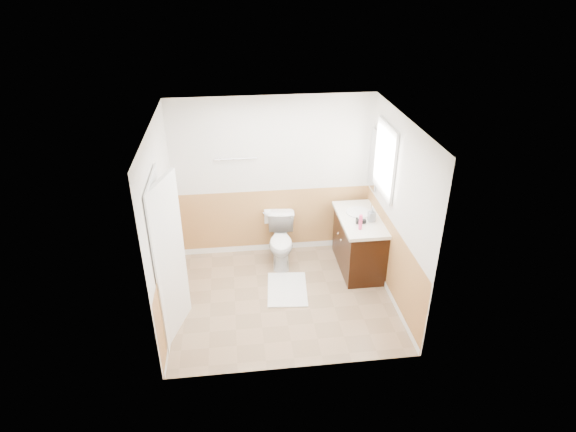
{
  "coord_description": "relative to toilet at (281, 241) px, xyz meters",
  "views": [
    {
      "loc": [
        -0.58,
        -5.29,
        4.14
      ],
      "look_at": [
        0.1,
        0.25,
        1.15
      ],
      "focal_mm": 29.83,
      "sensor_mm": 36.0,
      "label": 1
    }
  ],
  "objects": [
    {
      "name": "vanity_knob_right",
      "position": [
        0.83,
        -0.18,
        0.18
      ],
      "size": [
        0.03,
        0.03,
        0.03
      ],
      "primitive_type": "sphere",
      "color": "silver",
      "rests_on": "vanity_cabinet"
    },
    {
      "name": "wall_front",
      "position": [
        -0.08,
        -2.21,
        0.88
      ],
      "size": [
        3.0,
        0.0,
        3.0
      ],
      "primitive_type": "plane",
      "rotation": [
        -1.57,
        0.0,
        0.0
      ],
      "color": "silver",
      "rests_on": "floor"
    },
    {
      "name": "wainscot_right",
      "position": [
        1.41,
        -0.91,
        0.13
      ],
      "size": [
        0.0,
        2.6,
        2.6
      ],
      "primitive_type": "plane",
      "rotation": [
        1.57,
        0.0,
        -1.57
      ],
      "color": "tan",
      "rests_on": "floor"
    },
    {
      "name": "window_glass",
      "position": [
        1.41,
        -0.32,
        1.38
      ],
      "size": [
        0.01,
        0.7,
        0.9
      ],
      "primitive_type": "cube",
      "color": "white",
      "rests_on": "wall_right"
    },
    {
      "name": "window_frame",
      "position": [
        1.39,
        -0.32,
        1.38
      ],
      "size": [
        0.04,
        0.8,
        1.0
      ],
      "primitive_type": "cube",
      "color": "white",
      "rests_on": "wall_right"
    },
    {
      "name": "mirror_panel",
      "position": [
        1.4,
        0.19,
        1.18
      ],
      "size": [
        0.02,
        0.35,
        0.9
      ],
      "primitive_type": "cube",
      "color": "silver",
      "rests_on": "wall_right"
    },
    {
      "name": "bath_mat",
      "position": [
        0.0,
        -0.74,
        -0.36
      ],
      "size": [
        0.62,
        0.85,
        0.02
      ],
      "primitive_type": "cube",
      "rotation": [
        0.0,
        0.0,
        -0.09
      ],
      "color": "white",
      "rests_on": "floor"
    },
    {
      "name": "toilet",
      "position": [
        0.0,
        0.0,
        0.0
      ],
      "size": [
        0.48,
        0.76,
        0.74
      ],
      "primitive_type": "imported",
      "rotation": [
        0.0,
        0.0,
        -0.09
      ],
      "color": "white",
      "rests_on": "floor"
    },
    {
      "name": "hair_dryer_body",
      "position": [
        1.08,
        -0.45,
        0.52
      ],
      "size": [
        0.14,
        0.07,
        0.07
      ],
      "primitive_type": "cylinder",
      "rotation": [
        0.0,
        1.57,
        0.0
      ],
      "color": "black",
      "rests_on": "countertop"
    },
    {
      "name": "tp_holder_bar",
      "position": [
        -0.18,
        0.32,
        0.33
      ],
      "size": [
        0.14,
        0.02,
        0.02
      ],
      "primitive_type": "cylinder",
      "rotation": [
        0.0,
        1.57,
        0.0
      ],
      "color": "silver",
      "rests_on": "wall_back"
    },
    {
      "name": "wainscot_left",
      "position": [
        -1.57,
        -0.91,
        0.13
      ],
      "size": [
        0.0,
        2.6,
        2.6
      ],
      "primitive_type": "plane",
      "rotation": [
        1.57,
        0.0,
        1.57
      ],
      "color": "tan",
      "rests_on": "floor"
    },
    {
      "name": "tp_sheet",
      "position": [
        -0.18,
        0.32,
        0.22
      ],
      "size": [
        0.1,
        0.01,
        0.16
      ],
      "primitive_type": "cube",
      "color": "white",
      "rests_on": "tp_roll"
    },
    {
      "name": "hair_dryer_handle",
      "position": [
        1.05,
        -0.34,
        0.49
      ],
      "size": [
        0.03,
        0.03,
        0.07
      ],
      "primitive_type": "cylinder",
      "color": "black",
      "rests_on": "countertop"
    },
    {
      "name": "ceiling",
      "position": [
        -0.08,
        -0.91,
        2.13
      ],
      "size": [
        3.0,
        3.0,
        0.0
      ],
      "primitive_type": "plane",
      "rotation": [
        3.14,
        0.0,
        0.0
      ],
      "color": "white",
      "rests_on": "floor"
    },
    {
      "name": "door_knob",
      "position": [
        -1.42,
        -1.03,
        0.58
      ],
      "size": [
        0.06,
        0.06,
        0.06
      ],
      "primitive_type": "sphere",
      "color": "silver",
      "rests_on": "door"
    },
    {
      "name": "wall_left",
      "position": [
        -1.58,
        -0.91,
        0.88
      ],
      "size": [
        0.0,
        3.0,
        3.0
      ],
      "primitive_type": "plane",
      "rotation": [
        1.57,
        0.0,
        1.57
      ],
      "color": "silver",
      "rests_on": "floor"
    },
    {
      "name": "vanity_cabinet",
      "position": [
        1.13,
        -0.28,
        0.03
      ],
      "size": [
        0.55,
        1.1,
        0.8
      ],
      "primitive_type": "cube",
      "color": "black",
      "rests_on": "floor"
    },
    {
      "name": "sink_basin",
      "position": [
        1.13,
        -0.13,
        0.49
      ],
      "size": [
        0.36,
        0.36,
        0.02
      ],
      "primitive_type": "cylinder",
      "color": "white",
      "rests_on": "countertop"
    },
    {
      "name": "vanity_knob_left",
      "position": [
        0.83,
        -0.38,
        0.18
      ],
      "size": [
        0.03,
        0.03,
        0.03
      ],
      "primitive_type": "sphere",
      "color": "silver",
      "rests_on": "vanity_cabinet"
    },
    {
      "name": "tp_roll",
      "position": [
        -0.18,
        0.32,
        0.33
      ],
      "size": [
        0.1,
        0.11,
        0.11
      ],
      "primitive_type": "cylinder",
      "rotation": [
        0.0,
        1.57,
        0.0
      ],
      "color": "white",
      "rests_on": "tp_holder_bar"
    },
    {
      "name": "door",
      "position": [
        -1.48,
        -1.36,
        0.65
      ],
      "size": [
        0.29,
        0.78,
        2.04
      ],
      "primitive_type": "cube",
      "rotation": [
        0.0,
        0.0,
        -0.31
      ],
      "color": "white",
      "rests_on": "wall_left"
    },
    {
      "name": "door_frame",
      "position": [
        -1.55,
        -1.36,
        0.66
      ],
      "size": [
        0.02,
        0.92,
        2.1
      ],
      "primitive_type": "cube",
      "color": "white",
      "rests_on": "wall_left"
    },
    {
      "name": "soap_dispenser",
      "position": [
        1.25,
        -0.39,
        0.59
      ],
      "size": [
        0.1,
        0.1,
        0.21
      ],
      "primitive_type": "imported",
      "rotation": [
        0.0,
        0.0,
        0.03
      ],
      "color": "gray",
      "rests_on": "countertop"
    },
    {
      "name": "wainscot_back",
      "position": [
        -0.08,
        0.38,
        0.13
      ],
      "size": [
        3.0,
        0.0,
        3.0
      ],
      "primitive_type": "plane",
      "rotation": [
        1.57,
        0.0,
        0.0
      ],
      "color": "tan",
      "rests_on": "floor"
    },
    {
      "name": "faucet",
      "position": [
        1.31,
        -0.13,
        0.55
      ],
      "size": [
        0.02,
        0.02,
        0.14
      ],
      "primitive_type": "cylinder",
      "color": "silver",
      "rests_on": "countertop"
    },
    {
      "name": "wainscot_front",
      "position": [
        -0.08,
        -2.19,
        0.13
      ],
      "size": [
        3.0,
        0.0,
        3.0
      ],
      "primitive_type": "plane",
      "rotation": [
        -1.57,
        0.0,
        0.0
      ],
      "color": "tan",
      "rests_on": "floor"
    },
    {
      "name": "floor",
      "position": [
        -0.08,
        -0.91,
        -0.37
      ],
      "size": [
        3.0,
        3.0,
        0.0
      ],
      "primitive_type": "plane",
      "color": "#8C7051",
      "rests_on": "ground"
    },
    {
      "name": "wall_back",
      "position": [
        -0.08,
        0.39,
        0.88
      ],
      "size": [
        3.0,
        0.0,
        3.0
      ],
      "primitive_type": "plane",
      "rotation": [
        1.57,
        0.0,
        0.0
      ],
      "color": "silver",
      "rests_on": "floor"
    },
    {
      "name": "countertop",
      "position": [
        1.12,
        -0.28,
        0.46
      ],
      "size": [
        0.6,
        1.15,
        0.05
      ],
      "primitive_type": "cube",
      "color": "silver",
      "rests_on": "vanity_cabinet"
    },
    {
      "name": "towel_bar",
      "position": [
        -0.63,
        0.34,
        1.23
      ],
      "size": [
        0.62,
        0.02,
        0.02
      ],
      "primitive_type": "cylinder",
      "rotation": [
        0.0,
        1.57,
        0.0
      ],
      "color": "silver",
      "rests_on": "wall_back"
    },
    {
      "name": "lotion_bottle",
      "position": [
        1.03,
        -0.6,
        0.59
      ],
      "size": [
        0.05,
        0.05,
        0.22
      ],
      "primitive_type": "cylinder",
      "color": "#ED3D75",
      "rests_on": "countertop"
    },
    {
      "name": "wall_right",
      "position": [
        1.42,
        -0.91,
        0.88
      ],
      "size": [
        0.0,
        3.0,
        3.0
      ],
      "primitive_type": "plane",
      "rotation": [
        1.57,
        0.0,
        -1.57
      ],
      "color": "silver",
      "rests_on": "floor"
    }
  ]
}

